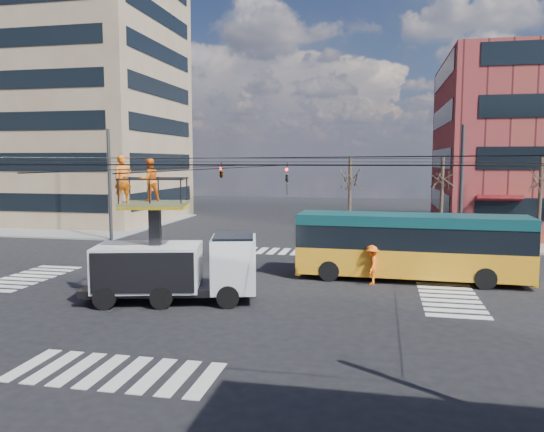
{
  "coord_description": "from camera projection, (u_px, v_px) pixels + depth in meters",
  "views": [
    {
      "loc": [
        7.05,
        -22.85,
        5.79
      ],
      "look_at": [
        1.84,
        2.49,
        3.08
      ],
      "focal_mm": 35.0,
      "sensor_mm": 36.0,
      "label": 1
    }
  ],
  "objects": [
    {
      "name": "utility_truck",
      "position": [
        175.0,
        253.0,
        21.74
      ],
      "size": [
        7.34,
        3.95,
        6.01
      ],
      "rotation": [
        0.0,
        0.0,
        0.24
      ],
      "color": "black",
      "rests_on": "ground"
    },
    {
      "name": "worker_ground",
      "position": [
        139.0,
        265.0,
        24.91
      ],
      "size": [
        0.72,
        1.11,
        1.75
      ],
      "primitive_type": "imported",
      "rotation": [
        0.0,
        0.0,
        1.89
      ],
      "color": "orange",
      "rests_on": "ground"
    },
    {
      "name": "sidewalk_nw",
      "position": [
        70.0,
        223.0,
        48.93
      ],
      "size": [
        18.0,
        18.0,
        0.12
      ],
      "primitive_type": "cube",
      "color": "slate",
      "rests_on": "ground"
    },
    {
      "name": "flagger",
      "position": [
        372.0,
        265.0,
        24.78
      ],
      "size": [
        0.69,
        1.2,
        1.85
      ],
      "primitive_type": "imported",
      "rotation": [
        0.0,
        0.0,
        -1.58
      ],
      "color": "#FF6310",
      "rests_on": "ground"
    },
    {
      "name": "tree_a",
      "position": [
        350.0,
        178.0,
        35.95
      ],
      "size": [
        2.0,
        2.0,
        6.0
      ],
      "color": "#382B21",
      "rests_on": "ground"
    },
    {
      "name": "traffic_cone",
      "position": [
        89.0,
        290.0,
        22.29
      ],
      "size": [
        0.36,
        0.36,
        0.72
      ],
      "primitive_type": "cone",
      "color": "#FF670A",
      "rests_on": "ground"
    },
    {
      "name": "crosswalks",
      "position": [
        222.0,
        287.0,
        24.28
      ],
      "size": [
        22.4,
        22.4,
        0.02
      ],
      "primitive_type": null,
      "color": "silver",
      "rests_on": "ground"
    },
    {
      "name": "city_bus",
      "position": [
        411.0,
        245.0,
        25.62
      ],
      "size": [
        10.99,
        2.94,
        3.2
      ],
      "rotation": [
        0.0,
        0.0,
        -0.03
      ],
      "color": "orange",
      "rests_on": "ground"
    },
    {
      "name": "building_tower",
      "position": [
        73.0,
        63.0,
        50.46
      ],
      "size": [
        18.06,
        16.06,
        30.0
      ],
      "color": "#856954",
      "rests_on": "ground"
    },
    {
      "name": "tree_c",
      "position": [
        541.0,
        179.0,
        33.55
      ],
      "size": [
        2.0,
        2.0,
        6.0
      ],
      "color": "#382B21",
      "rests_on": "ground"
    },
    {
      "name": "ground",
      "position": [
        222.0,
        287.0,
        24.28
      ],
      "size": [
        120.0,
        120.0,
        0.0
      ],
      "primitive_type": "plane",
      "color": "black",
      "rests_on": "ground"
    },
    {
      "name": "overhead_network",
      "position": [
        222.0,
        193.0,
        24.24
      ],
      "size": [
        24.24,
        24.24,
        8.0
      ],
      "color": "#2D2D30",
      "rests_on": "ground"
    },
    {
      "name": "tree_b",
      "position": [
        442.0,
        178.0,
        34.75
      ],
      "size": [
        2.0,
        2.0,
        6.0
      ],
      "color": "#382B21",
      "rests_on": "ground"
    }
  ]
}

